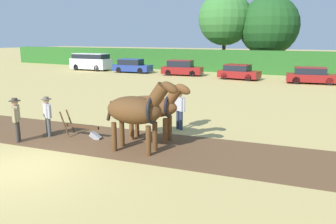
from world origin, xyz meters
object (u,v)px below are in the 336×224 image
Objects in this scene: plow at (85,130)px; farmer_onlooker_left at (16,117)px; church_spire at (278,6)px; farmer_beside_team at (180,107)px; parked_car_left at (132,66)px; parked_car_center_left at (182,68)px; draft_horse_lead_right at (153,107)px; parked_car_center at (239,72)px; tree_left at (269,26)px; parked_van at (91,62)px; parked_car_center_right at (311,76)px; tree_far_left at (225,18)px; draft_horse_lead_left at (137,110)px; farmer_at_plow at (47,114)px.

farmer_onlooker_left is at bearing -147.34° from plow.
church_spire is 12.37× the size of farmer_beside_team.
plow is 4.02m from farmer_beside_team.
parked_car_center_left is at bearing -5.51° from parked_car_left.
draft_horse_lead_right is 0.72× the size of parked_car_center.
parked_van is (-18.89, -11.28, -4.30)m from tree_left.
parked_car_center_left is 1.00× the size of parked_car_center_right.
parked_van is at bearing 168.80° from parked_car_center_right.
parked_van is at bearing -144.24° from tree_far_left.
parked_car_center_right is (12.35, -49.55, -10.31)m from church_spire.
draft_horse_lead_left is 1.36m from draft_horse_lead_right.
tree_left is 14.07m from parked_car_center_right.
draft_horse_lead_right reaches higher than parked_van.
farmer_beside_team reaches higher than farmer_at_plow.
farmer_onlooker_left reaches higher than plow.
draft_horse_lead_left is at bearing -48.21° from parked_van.
farmer_beside_team is at bearing 76.32° from draft_horse_lead_right.
parked_car_center is at bearing 90.08° from draft_horse_lead_left.
parked_van is 12.39m from parked_car_center_left.
tree_far_left is 2.16× the size of parked_car_center_right.
parked_van is 1.15× the size of parked_car_center_left.
parked_car_left is (6.12, -0.01, -0.31)m from parked_van.
tree_far_left is 5.50m from tree_left.
draft_horse_lead_left reaches higher than parked_van.
farmer_at_plow is 5.38m from farmer_beside_team.
tree_left is at bearing 50.16° from parked_car_center_left.
parked_car_center_right is (6.44, 0.05, -0.00)m from parked_car_center.
tree_far_left is 2.48× the size of parked_car_center.
tree_left reaches higher than farmer_at_plow.
draft_horse_lead_right is 0.54× the size of parked_van.
farmer_onlooker_left is at bearing -176.00° from farmer_at_plow.
parked_car_center_right is (8.14, 23.12, -0.29)m from farmer_onlooker_left.
parked_van reaches higher than parked_car_left.
parked_van is 1.32× the size of parked_car_center.
tree_left is 12.63m from parked_car_center.
parked_van is (-21.66, 19.06, 0.07)m from farmer_beside_team.
church_spire is 72.14m from plow.
farmer_at_plow is at bearing -69.85° from parked_car_left.
parked_car_center is (12.63, -0.44, -0.06)m from parked_car_left.
parked_car_left is 12.63m from parked_car_center.
parked_car_center is (18.75, -0.45, -0.37)m from parked_van.
church_spire reaches higher than tree_far_left.
tree_left is at bearing 34.77° from parked_car_left.
tree_left is 33.59m from plow.
draft_horse_lead_left is (7.97, -32.10, -4.85)m from tree_far_left.
parked_car_center is at bearing 90.08° from draft_horse_lead_right.
plow is 1.10× the size of farmer_at_plow.
parked_car_center_left is at bearing 105.86° from draft_horse_lead_right.
parked_car_center_left is (-9.07, 21.03, -0.55)m from draft_horse_lead_right.
parked_car_center is at bearing -90.69° from tree_left.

